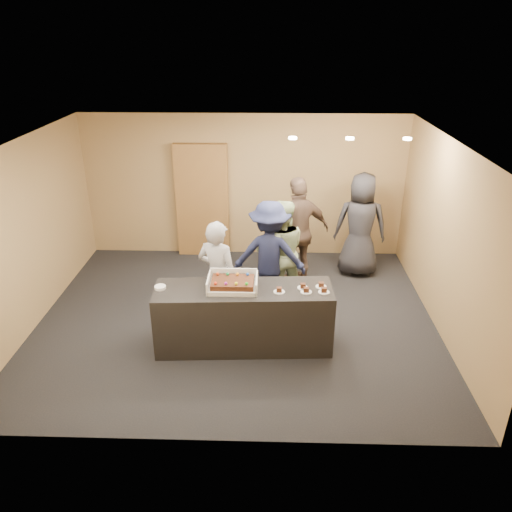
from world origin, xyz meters
The scene contains 17 objects.
room centered at (0.00, 0.00, 1.35)m, with size 6.04×6.00×2.70m.
serving_counter centered at (0.15, -0.70, 0.45)m, with size 2.40×0.70×0.90m, color black.
storage_cabinet centered at (-0.80, 2.41, 1.09)m, with size 0.99×0.15×2.17m, color brown.
cake_box centered at (0.01, -0.67, 0.95)m, with size 0.66×0.46×0.19m.
sheet_cake centered at (0.01, -0.70, 1.00)m, with size 0.56×0.39×0.11m.
plate_stack centered at (-0.97, -0.72, 0.92)m, with size 0.15×0.15×0.04m, color white.
slice_a centered at (0.63, -0.77, 0.92)m, with size 0.15×0.15×0.07m.
slice_b centered at (0.95, -0.65, 0.92)m, with size 0.15×0.15×0.07m.
slice_c centered at (0.99, -0.76, 0.92)m, with size 0.15×0.15×0.07m.
slice_d centered at (1.20, -0.61, 0.92)m, with size 0.15×0.15×0.07m.
slice_e centered at (1.22, -0.76, 0.92)m, with size 0.15×0.15×0.07m.
person_server_grey centered at (-0.24, -0.25, 0.85)m, with size 0.62×0.41×1.69m, color #98979C.
person_sage_man centered at (0.67, 0.63, 0.85)m, with size 0.83×0.64×1.70m, color #99AF80.
person_navy_man centered at (0.49, 0.47, 0.87)m, with size 1.12×0.65×1.74m, color #1D2243.
person_brown_extra centered at (0.97, 1.20, 0.95)m, with size 1.12×0.47×1.91m, color brown.
person_dark_suit centered at (2.08, 1.65, 0.93)m, with size 0.91×0.59×1.86m, color #26262A.
ceiling_spotlights centered at (1.60, 0.50, 2.67)m, with size 1.72×0.12×0.03m.
Camera 1 is at (0.50, -6.57, 4.10)m, focal length 35.00 mm.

